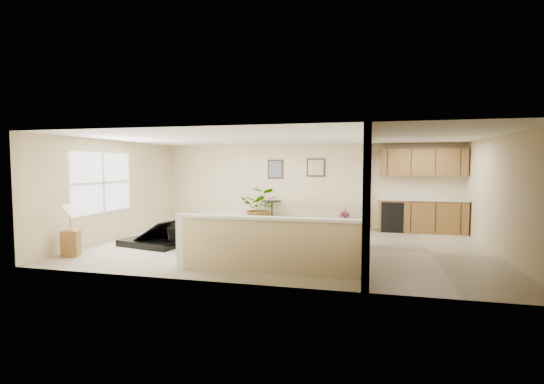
% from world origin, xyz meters
% --- Properties ---
extents(floor, '(9.00, 9.00, 0.00)m').
position_xyz_m(floor, '(0.00, 0.00, 0.00)').
color(floor, tan).
rests_on(floor, ground).
extents(back_wall, '(9.00, 0.04, 2.50)m').
position_xyz_m(back_wall, '(0.00, 3.00, 1.25)').
color(back_wall, beige).
rests_on(back_wall, floor).
extents(front_wall, '(9.00, 0.04, 2.50)m').
position_xyz_m(front_wall, '(0.00, -3.00, 1.25)').
color(front_wall, beige).
rests_on(front_wall, floor).
extents(left_wall, '(0.04, 6.00, 2.50)m').
position_xyz_m(left_wall, '(-4.50, 0.00, 1.25)').
color(left_wall, beige).
rests_on(left_wall, floor).
extents(right_wall, '(0.04, 6.00, 2.50)m').
position_xyz_m(right_wall, '(4.50, 0.00, 1.25)').
color(right_wall, beige).
rests_on(right_wall, floor).
extents(ceiling, '(9.00, 6.00, 0.04)m').
position_xyz_m(ceiling, '(0.00, 0.00, 2.50)').
color(ceiling, silver).
rests_on(ceiling, back_wall).
extents(kitchen_vinyl, '(2.70, 6.00, 0.01)m').
position_xyz_m(kitchen_vinyl, '(3.15, 0.00, 0.00)').
color(kitchen_vinyl, tan).
rests_on(kitchen_vinyl, floor).
extents(interior_partition, '(0.18, 5.99, 2.50)m').
position_xyz_m(interior_partition, '(1.80, 0.25, 1.22)').
color(interior_partition, beige).
rests_on(interior_partition, floor).
extents(pony_half_wall, '(3.42, 0.22, 1.00)m').
position_xyz_m(pony_half_wall, '(0.08, -2.30, 0.52)').
color(pony_half_wall, beige).
rests_on(pony_half_wall, floor).
extents(left_window, '(0.05, 2.15, 1.45)m').
position_xyz_m(left_window, '(-4.49, -0.50, 1.45)').
color(left_window, white).
rests_on(left_window, left_wall).
extents(wall_art_left, '(0.48, 0.04, 0.58)m').
position_xyz_m(wall_art_left, '(-0.95, 2.97, 1.75)').
color(wall_art_left, '#3C2415').
rests_on(wall_art_left, back_wall).
extents(wall_mirror, '(0.55, 0.04, 0.55)m').
position_xyz_m(wall_mirror, '(0.30, 2.97, 1.80)').
color(wall_mirror, '#3C2415').
rests_on(wall_mirror, back_wall).
extents(kitchen_cabinets, '(2.36, 0.65, 2.33)m').
position_xyz_m(kitchen_cabinets, '(3.19, 2.73, 0.87)').
color(kitchen_cabinets, olive).
rests_on(kitchen_cabinets, floor).
extents(piano, '(1.91, 1.93, 1.37)m').
position_xyz_m(piano, '(-3.03, -0.38, 0.57)').
color(piano, black).
rests_on(piano, floor).
extents(piano_bench, '(0.51, 0.83, 0.51)m').
position_xyz_m(piano_bench, '(-1.80, -0.44, 0.26)').
color(piano_bench, black).
rests_on(piano_bench, floor).
extents(loveseat, '(1.67, 1.08, 0.89)m').
position_xyz_m(loveseat, '(0.40, 2.34, 0.34)').
color(loveseat, tan).
rests_on(loveseat, floor).
extents(accent_table, '(0.56, 0.56, 0.81)m').
position_xyz_m(accent_table, '(-0.98, 2.65, 0.52)').
color(accent_table, black).
rests_on(accent_table, floor).
extents(palm_plant, '(1.12, 0.98, 1.22)m').
position_xyz_m(palm_plant, '(-1.26, 2.35, 0.60)').
color(palm_plant, black).
rests_on(palm_plant, floor).
extents(small_plant, '(0.40, 0.40, 0.57)m').
position_xyz_m(small_plant, '(1.20, 2.26, 0.24)').
color(small_plant, black).
rests_on(small_plant, floor).
extents(lamp_stand, '(0.41, 0.41, 1.06)m').
position_xyz_m(lamp_stand, '(-4.13, -2.02, 0.45)').
color(lamp_stand, olive).
rests_on(lamp_stand, floor).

